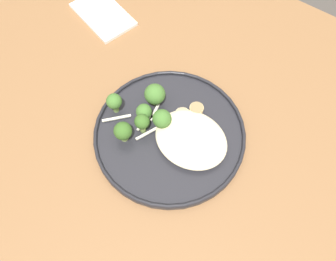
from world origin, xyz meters
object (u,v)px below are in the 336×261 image
broccoli_floret_front_edge (114,102)px  folded_napkin (103,15)px  seared_scallop_tiny_bay (182,115)px  broccoli_floret_split_head (141,124)px  seared_scallop_half_hidden (196,109)px  broccoli_floret_tall_stalk (162,119)px  seared_scallop_right_edge (199,135)px  dinner_plate (168,133)px  broccoli_floret_near_rim (155,94)px  broccoli_floret_right_tilted (144,112)px  broccoli_floret_small_sprig (123,131)px  seared_scallop_left_edge (184,128)px  seared_scallop_center_golden (169,126)px

broccoli_floret_front_edge → folded_napkin: 0.27m
seared_scallop_tiny_bay → broccoli_floret_split_head: size_ratio=0.60×
seared_scallop_half_hidden → folded_napkin: bearing=162.9°
seared_scallop_half_hidden → broccoli_floret_tall_stalk: 0.08m
seared_scallop_half_hidden → broccoli_floret_front_edge: bearing=-146.7°
seared_scallop_right_edge → broccoli_floret_split_head: bearing=-150.8°
dinner_plate → folded_napkin: bearing=151.0°
broccoli_floret_near_rim → broccoli_floret_split_head: 0.07m
seared_scallop_right_edge → broccoli_floret_right_tilted: size_ratio=0.65×
dinner_plate → broccoli_floret_split_head: 0.06m
seared_scallop_half_hidden → broccoli_floret_right_tilted: broccoli_floret_right_tilted is taller
broccoli_floret_small_sprig → broccoli_floret_right_tilted: broccoli_floret_small_sprig is taller
seared_scallop_half_hidden → broccoli_floret_tall_stalk: size_ratio=0.49×
seared_scallop_left_edge → broccoli_floret_tall_stalk: bearing=-152.6°
seared_scallop_center_golden → broccoli_floret_small_sprig: (-0.06, -0.07, 0.02)m
seared_scallop_tiny_bay → folded_napkin: 0.33m
seared_scallop_tiny_bay → seared_scallop_half_hidden: (0.02, 0.03, 0.00)m
broccoli_floret_small_sprig → seared_scallop_right_edge: bearing=36.3°
seared_scallop_left_edge → seared_scallop_center_golden: bearing=-155.5°
seared_scallop_center_golden → dinner_plate: bearing=-64.6°
broccoli_floret_split_head → folded_napkin: size_ratio=0.34×
seared_scallop_right_edge → folded_napkin: 0.38m
broccoli_floret_right_tilted → dinner_plate: bearing=1.8°
broccoli_floret_front_edge → folded_napkin: bearing=135.7°
broccoli_floret_front_edge → broccoli_floret_split_head: bearing=-7.2°
broccoli_floret_front_edge → folded_napkin: size_ratio=0.32×
seared_scallop_half_hidden → dinner_plate: bearing=-105.4°
broccoli_floret_small_sprig → broccoli_floret_split_head: broccoli_floret_split_head is taller
broccoli_floret_right_tilted → folded_napkin: 0.30m
seared_scallop_right_edge → broccoli_floret_small_sprig: 0.14m
seared_scallop_half_hidden → broccoli_floret_right_tilted: 0.10m
dinner_plate → broccoli_floret_right_tilted: broccoli_floret_right_tilted is taller
seared_scallop_left_edge → seared_scallop_center_golden: 0.03m
broccoli_floret_small_sprig → broccoli_floret_right_tilted: size_ratio=1.07×
broccoli_floret_small_sprig → folded_napkin: (-0.24, 0.23, -0.04)m
folded_napkin → dinner_plate: bearing=-29.0°
broccoli_floret_right_tilted → broccoli_floret_tall_stalk: (0.04, 0.00, 0.01)m
seared_scallop_right_edge → seared_scallop_center_golden: same height
seared_scallop_tiny_bay → broccoli_floret_near_rim: bearing=-177.6°
dinner_plate → seared_scallop_half_hidden: 0.07m
broccoli_floret_near_rim → broccoli_floret_front_edge: 0.08m
broccoli_floret_small_sprig → broccoli_floret_front_edge: (-0.05, 0.04, 0.00)m
broccoli_floret_small_sprig → seared_scallop_center_golden: bearing=49.5°
dinner_plate → seared_scallop_center_golden: seared_scallop_center_golden is taller
seared_scallop_left_edge → folded_napkin: 0.36m
broccoli_floret_right_tilted → broccoli_floret_tall_stalk: 0.04m
seared_scallop_left_edge → broccoli_floret_split_head: 0.08m
seared_scallop_tiny_bay → broccoli_floret_split_head: broccoli_floret_split_head is taller
broccoli_floret_split_head → seared_scallop_left_edge: bearing=36.6°
seared_scallop_right_edge → folded_napkin: size_ratio=0.19×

